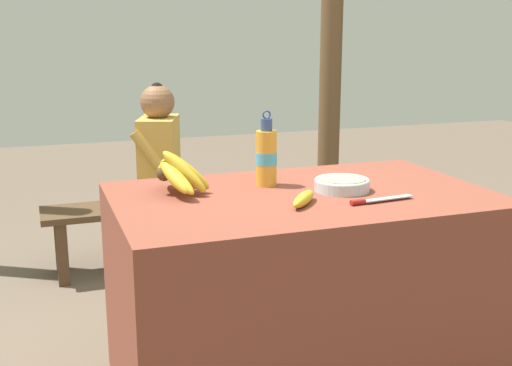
{
  "coord_description": "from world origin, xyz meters",
  "views": [
    {
      "loc": [
        -0.92,
        -2.09,
        1.36
      ],
      "look_at": [
        -0.16,
        0.05,
        0.82
      ],
      "focal_mm": 45.0,
      "sensor_mm": 36.0,
      "label": 1
    }
  ],
  "objects_px": {
    "banana_bunch_green": "(228,187)",
    "loose_banana_front": "(304,199)",
    "wooden_bench": "(162,213)",
    "seated_vendor": "(152,165)",
    "support_post_far": "(331,66)",
    "banana_bunch_ripe": "(176,173)",
    "serving_bowl": "(342,184)",
    "water_bottle": "(266,156)",
    "knife": "(373,200)"
  },
  "relations": [
    {
      "from": "water_bottle",
      "to": "support_post_far",
      "type": "xyz_separation_m",
      "value": [
        1.13,
        1.77,
        0.23
      ]
    },
    {
      "from": "seated_vendor",
      "to": "banana_bunch_green",
      "type": "distance_m",
      "value": 0.48
    },
    {
      "from": "banana_bunch_ripe",
      "to": "knife",
      "type": "height_order",
      "value": "banana_bunch_ripe"
    },
    {
      "from": "loose_banana_front",
      "to": "seated_vendor",
      "type": "height_order",
      "value": "seated_vendor"
    },
    {
      "from": "serving_bowl",
      "to": "wooden_bench",
      "type": "relative_size",
      "value": 0.15
    },
    {
      "from": "serving_bowl",
      "to": "seated_vendor",
      "type": "xyz_separation_m",
      "value": [
        -0.44,
        1.49,
        -0.19
      ]
    },
    {
      "from": "wooden_bench",
      "to": "serving_bowl",
      "type": "bearing_deg",
      "value": -75.47
    },
    {
      "from": "seated_vendor",
      "to": "serving_bowl",
      "type": "bearing_deg",
      "value": 126.02
    },
    {
      "from": "wooden_bench",
      "to": "seated_vendor",
      "type": "xyz_separation_m",
      "value": [
        -0.05,
        -0.02,
        0.29
      ]
    },
    {
      "from": "serving_bowl",
      "to": "seated_vendor",
      "type": "bearing_deg",
      "value": 106.49
    },
    {
      "from": "loose_banana_front",
      "to": "knife",
      "type": "bearing_deg",
      "value": -13.79
    },
    {
      "from": "serving_bowl",
      "to": "water_bottle",
      "type": "bearing_deg",
      "value": 143.91
    },
    {
      "from": "banana_bunch_green",
      "to": "loose_banana_front",
      "type": "bearing_deg",
      "value": -97.93
    },
    {
      "from": "banana_bunch_ripe",
      "to": "serving_bowl",
      "type": "distance_m",
      "value": 0.61
    },
    {
      "from": "banana_bunch_green",
      "to": "support_post_far",
      "type": "height_order",
      "value": "support_post_far"
    },
    {
      "from": "water_bottle",
      "to": "serving_bowl",
      "type": "bearing_deg",
      "value": -36.09
    },
    {
      "from": "banana_bunch_ripe",
      "to": "knife",
      "type": "relative_size",
      "value": 1.31
    },
    {
      "from": "knife",
      "to": "support_post_far",
      "type": "distance_m",
      "value": 2.33
    },
    {
      "from": "knife",
      "to": "seated_vendor",
      "type": "xyz_separation_m",
      "value": [
        -0.46,
        1.68,
        -0.18
      ]
    },
    {
      "from": "knife",
      "to": "loose_banana_front",
      "type": "bearing_deg",
      "value": 161.05
    },
    {
      "from": "banana_bunch_ripe",
      "to": "wooden_bench",
      "type": "distance_m",
      "value": 1.46
    },
    {
      "from": "knife",
      "to": "wooden_bench",
      "type": "distance_m",
      "value": 1.81
    },
    {
      "from": "seated_vendor",
      "to": "banana_bunch_green",
      "type": "bearing_deg",
      "value": -158.62
    },
    {
      "from": "serving_bowl",
      "to": "water_bottle",
      "type": "distance_m",
      "value": 0.3
    },
    {
      "from": "wooden_bench",
      "to": "seated_vendor",
      "type": "distance_m",
      "value": 0.3
    },
    {
      "from": "banana_bunch_ripe",
      "to": "seated_vendor",
      "type": "relative_size",
      "value": 0.3
    },
    {
      "from": "water_bottle",
      "to": "wooden_bench",
      "type": "bearing_deg",
      "value": 96.57
    },
    {
      "from": "banana_bunch_ripe",
      "to": "support_post_far",
      "type": "distance_m",
      "value": 2.33
    },
    {
      "from": "water_bottle",
      "to": "knife",
      "type": "relative_size",
      "value": 1.15
    },
    {
      "from": "seated_vendor",
      "to": "loose_banana_front",
      "type": "bearing_deg",
      "value": 117.43
    },
    {
      "from": "knife",
      "to": "support_post_far",
      "type": "relative_size",
      "value": 0.11
    },
    {
      "from": "loose_banana_front",
      "to": "water_bottle",
      "type": "bearing_deg",
      "value": 93.98
    },
    {
      "from": "wooden_bench",
      "to": "seated_vendor",
      "type": "height_order",
      "value": "seated_vendor"
    },
    {
      "from": "wooden_bench",
      "to": "support_post_far",
      "type": "xyz_separation_m",
      "value": [
        1.28,
        0.44,
        0.81
      ]
    },
    {
      "from": "seated_vendor",
      "to": "water_bottle",
      "type": "bearing_deg",
      "value": 118.34
    },
    {
      "from": "loose_banana_front",
      "to": "banana_bunch_green",
      "type": "distance_m",
      "value": 1.69
    },
    {
      "from": "wooden_bench",
      "to": "seated_vendor",
      "type": "relative_size",
      "value": 1.25
    },
    {
      "from": "support_post_far",
      "to": "water_bottle",
      "type": "bearing_deg",
      "value": -122.45
    },
    {
      "from": "serving_bowl",
      "to": "support_post_far",
      "type": "relative_size",
      "value": 0.09
    },
    {
      "from": "wooden_bench",
      "to": "seated_vendor",
      "type": "bearing_deg",
      "value": -160.42
    },
    {
      "from": "wooden_bench",
      "to": "support_post_far",
      "type": "distance_m",
      "value": 1.58
    },
    {
      "from": "banana_bunch_ripe",
      "to": "seated_vendor",
      "type": "xyz_separation_m",
      "value": [
        0.15,
        1.33,
        -0.25
      ]
    },
    {
      "from": "loose_banana_front",
      "to": "banana_bunch_green",
      "type": "height_order",
      "value": "loose_banana_front"
    },
    {
      "from": "serving_bowl",
      "to": "support_post_far",
      "type": "xyz_separation_m",
      "value": [
        0.89,
        1.94,
        0.32
      ]
    },
    {
      "from": "banana_bunch_ripe",
      "to": "knife",
      "type": "xyz_separation_m",
      "value": [
        0.61,
        -0.35,
        -0.07
      ]
    },
    {
      "from": "water_bottle",
      "to": "support_post_far",
      "type": "height_order",
      "value": "support_post_far"
    },
    {
      "from": "knife",
      "to": "support_post_far",
      "type": "xyz_separation_m",
      "value": [
        0.87,
        2.14,
        0.34
      ]
    },
    {
      "from": "water_bottle",
      "to": "banana_bunch_green",
      "type": "relative_size",
      "value": 0.98
    },
    {
      "from": "loose_banana_front",
      "to": "knife",
      "type": "relative_size",
      "value": 0.69
    },
    {
      "from": "serving_bowl",
      "to": "banana_bunch_green",
      "type": "distance_m",
      "value": 1.54
    }
  ]
}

